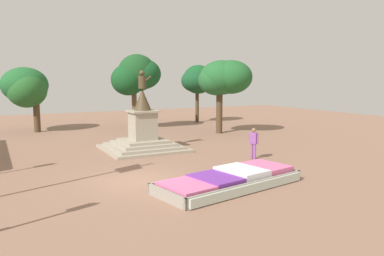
# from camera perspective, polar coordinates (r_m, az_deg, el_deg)

# --- Properties ---
(ground_plane) EXTENTS (71.80, 71.80, 0.00)m
(ground_plane) POSITION_cam_1_polar(r_m,az_deg,el_deg) (16.70, -8.24, -7.97)
(ground_plane) COLOR #8C6651
(flower_planter) EXTENTS (6.69, 3.58, 0.65)m
(flower_planter) POSITION_cam_1_polar(r_m,az_deg,el_deg) (15.73, 6.09, -7.87)
(flower_planter) COLOR #38281C
(flower_planter) RESTS_ON ground_plane
(statue_monument) EXTENTS (4.79, 4.79, 4.97)m
(statue_monument) POSITION_cam_1_polar(r_m,az_deg,el_deg) (23.71, -7.48, -0.98)
(statue_monument) COLOR gray
(statue_monument) RESTS_ON ground_plane
(pedestrian_with_handbag) EXTENTS (0.37, 0.52, 1.75)m
(pedestrian_with_handbag) POSITION_cam_1_polar(r_m,az_deg,el_deg) (21.00, 9.36, -1.98)
(pedestrian_with_handbag) COLOR #8C4C99
(pedestrian_with_handbag) RESTS_ON ground_plane
(park_tree_far_left) EXTENTS (4.49, 3.58, 6.60)m
(park_tree_far_left) POSITION_cam_1_polar(r_m,az_deg,el_deg) (33.66, -8.47, 7.95)
(park_tree_far_left) COLOR brown
(park_tree_far_left) RESTS_ON ground_plane
(park_tree_behind_statue) EXTENTS (3.44, 3.33, 5.85)m
(park_tree_behind_statue) POSITION_cam_1_polar(r_m,az_deg,el_deg) (38.22, 0.78, 7.30)
(park_tree_behind_statue) COLOR #4C3823
(park_tree_behind_statue) RESTS_ON ground_plane
(park_tree_far_right) EXTENTS (4.20, 4.09, 5.94)m
(park_tree_far_right) POSITION_cam_1_polar(r_m,az_deg,el_deg) (30.64, 4.85, 7.55)
(park_tree_far_right) COLOR #4C3823
(park_tree_far_right) RESTS_ON ground_plane
(park_tree_street_side) EXTENTS (3.80, 4.32, 5.42)m
(park_tree_street_side) POSITION_cam_1_polar(r_m,az_deg,el_deg) (34.34, -24.02, 5.72)
(park_tree_street_side) COLOR #4C3823
(park_tree_street_side) RESTS_ON ground_plane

